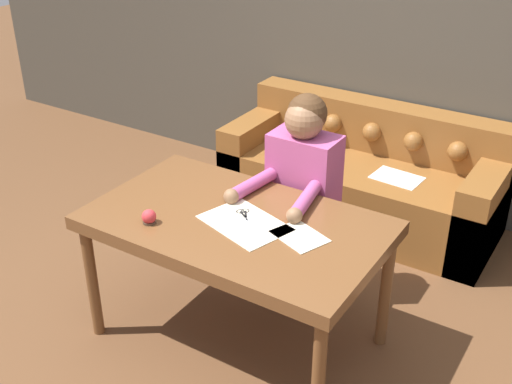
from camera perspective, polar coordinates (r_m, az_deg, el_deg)
ground_plane at (r=3.48m, az=-2.00°, el=-13.75°), size 16.00×16.00×0.00m
wall_back at (r=4.54m, az=12.76°, el=14.42°), size 8.00×0.06×2.60m
dining_table at (r=3.16m, az=-1.76°, el=-3.53°), size 1.45×0.86×0.74m
couch at (r=4.54m, az=9.41°, el=1.19°), size 1.89×0.77×0.78m
person at (r=3.57m, az=4.10°, el=-0.48°), size 0.45×0.62×1.22m
pattern_paper_main at (r=3.09m, az=-1.00°, el=-2.78°), size 0.48×0.40×0.00m
pattern_paper_offcut at (r=2.99m, az=3.88°, el=-3.94°), size 0.29×0.26×0.00m
scissors at (r=3.15m, az=-1.01°, el=-2.10°), size 0.18×0.17×0.01m
pin_cushion at (r=3.12m, az=-9.49°, el=-2.22°), size 0.07×0.07×0.07m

